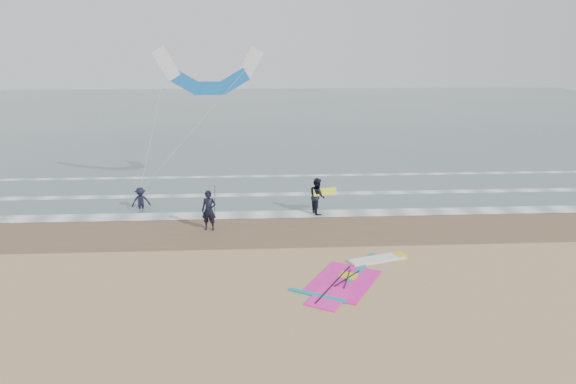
{
  "coord_description": "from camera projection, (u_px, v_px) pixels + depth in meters",
  "views": [
    {
      "loc": [
        -2.1,
        -17.89,
        8.86
      ],
      "look_at": [
        -0.81,
        5.0,
        2.2
      ],
      "focal_mm": 32.0,
      "sensor_mm": 36.0,
      "label": 1
    }
  ],
  "objects": [
    {
      "name": "person_standing",
      "position": [
        209.0,
        210.0,
        25.08
      ],
      "size": [
        0.81,
        0.62,
        2.0
      ],
      "primitive_type": "imported",
      "rotation": [
        0.0,
        0.0,
        -0.21
      ],
      "color": "black",
      "rests_on": "ground"
    },
    {
      "name": "person_walking",
      "position": [
        317.0,
        196.0,
        27.47
      ],
      "size": [
        0.98,
        1.12,
        1.98
      ],
      "primitive_type": "imported",
      "rotation": [
        0.0,
        0.0,
        1.84
      ],
      "color": "black",
      "rests_on": "ground"
    },
    {
      "name": "wet_sand_band",
      "position": [
        303.0,
        229.0,
        25.49
      ],
      "size": [
        120.0,
        5.0,
        0.01
      ],
      "primitive_type": "cube",
      "color": "brown",
      "rests_on": "ground"
    },
    {
      "name": "carried_kiteboard",
      "position": [
        325.0,
        192.0,
        27.32
      ],
      "size": [
        1.3,
        0.51,
        0.39
      ],
      "color": "yellow",
      "rests_on": "ground"
    },
    {
      "name": "ground",
      "position": [
        316.0,
        283.0,
        19.74
      ],
      "size": [
        120.0,
        120.0,
        0.0
      ],
      "primitive_type": "plane",
      "color": "tan",
      "rests_on": "ground"
    },
    {
      "name": "sea_water",
      "position": [
        275.0,
        115.0,
        65.76
      ],
      "size": [
        120.0,
        80.0,
        0.02
      ],
      "primitive_type": "cube",
      "color": "#47605E",
      "rests_on": "ground"
    },
    {
      "name": "held_pole",
      "position": [
        215.0,
        201.0,
        24.96
      ],
      "size": [
        0.17,
        0.86,
        1.82
      ],
      "color": "black",
      "rests_on": "ground"
    },
    {
      "name": "surf_kite",
      "position": [
        209.0,
        76.0,
        29.64
      ],
      "size": [
        6.95,
        3.16,
        7.7
      ],
      "color": "white",
      "rests_on": "ground"
    },
    {
      "name": "windsurf_rig",
      "position": [
        354.0,
        275.0,
        20.27
      ],
      "size": [
        5.27,
        4.99,
        0.13
      ],
      "color": "white",
      "rests_on": "ground"
    },
    {
      "name": "person_wading",
      "position": [
        140.0,
        195.0,
        28.25
      ],
      "size": [
        1.16,
        0.86,
        1.6
      ],
      "primitive_type": "imported",
      "rotation": [
        0.0,
        0.0,
        0.29
      ],
      "color": "black",
      "rests_on": "ground"
    },
    {
      "name": "foam_waterline",
      "position": [
        297.0,
        202.0,
        29.74
      ],
      "size": [
        120.0,
        9.15,
        0.02
      ],
      "color": "white",
      "rests_on": "ground"
    }
  ]
}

